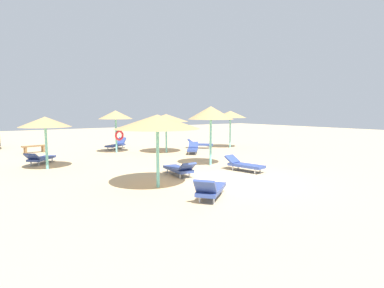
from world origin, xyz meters
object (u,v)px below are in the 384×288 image
object	(u,v)px
lounger_0	(180,169)
lounger_5	(244,164)
parasol_2	(230,114)
lounger_6	(210,189)
lounger_1	(116,145)
lounger_3	(40,158)
parasol_5	(211,113)
lounger_4	(193,149)
parasol_1	(116,115)
parasol_4	(166,118)
parasol_3	(45,122)
lounger_2	(200,144)
parasol_0	(157,122)
bench_0	(34,148)

from	to	relation	value
lounger_0	lounger_5	size ratio (longest dim) A/B	0.98
parasol_2	lounger_6	size ratio (longest dim) A/B	1.49
lounger_1	lounger_3	xyz separation A→B (m)	(-5.71, -3.72, -0.01)
parasol_5	lounger_4	size ratio (longest dim) A/B	1.61
parasol_5	lounger_1	xyz separation A→B (m)	(-1.29, 9.27, -2.35)
parasol_1	lounger_1	world-z (taller)	parasol_1
parasol_2	parasol_4	size ratio (longest dim) A/B	0.95
parasol_3	lounger_1	xyz separation A→B (m)	(5.69, 5.45, -1.93)
lounger_0	lounger_5	bearing A→B (deg)	-16.25
lounger_2	lounger_5	world-z (taller)	lounger_2
parasol_4	lounger_2	distance (m)	3.85
parasol_4	lounger_0	size ratio (longest dim) A/B	1.50
parasol_0	lounger_0	bearing A→B (deg)	34.44
lounger_0	bench_0	bearing A→B (deg)	107.96
lounger_1	lounger_6	xyz separation A→B (m)	(-2.52, -13.92, -0.00)
lounger_3	bench_0	xyz separation A→B (m)	(0.50, 5.04, 0.03)
parasol_2	lounger_3	distance (m)	13.20
lounger_0	lounger_3	distance (m)	7.99
parasol_4	lounger_6	distance (m)	11.28
parasol_5	bench_0	size ratio (longest dim) A/B	1.96
lounger_0	lounger_2	distance (m)	9.83
parasol_5	parasol_1	bearing A→B (deg)	105.63
parasol_0	bench_0	size ratio (longest dim) A/B	1.99
parasol_4	lounger_1	xyz separation A→B (m)	(-1.98, 3.77, -1.99)
lounger_2	lounger_3	xyz separation A→B (m)	(-10.93, -0.53, -0.00)
parasol_3	parasol_4	world-z (taller)	parasol_4
parasol_1	lounger_1	bearing A→B (deg)	68.18
lounger_2	lounger_6	world-z (taller)	lounger_6
parasol_3	lounger_2	xyz separation A→B (m)	(10.92, 2.27, -1.94)
lounger_3	parasol_0	bearing A→B (deg)	-71.94
lounger_4	lounger_6	world-z (taller)	lounger_6
parasol_5	bench_0	xyz separation A→B (m)	(-6.50, 10.59, -2.33)
parasol_0	lounger_0	size ratio (longest dim) A/B	1.58
parasol_1	parasol_3	distance (m)	6.07
parasol_2	lounger_5	xyz separation A→B (m)	(-5.69, -7.05, -2.20)
parasol_4	lounger_4	world-z (taller)	parasol_4
lounger_1	lounger_5	distance (m)	11.43
parasol_1	lounger_4	distance (m)	5.54
parasol_0	parasol_1	xyz separation A→B (m)	(2.36, 9.72, 0.09)
parasol_3	parasol_4	xyz separation A→B (m)	(7.68, 1.68, 0.06)
parasol_0	lounger_5	xyz separation A→B (m)	(4.73, 0.31, -2.08)
lounger_1	lounger_6	bearing A→B (deg)	-100.27
parasol_0	lounger_0	distance (m)	2.95
lounger_5	bench_0	xyz separation A→B (m)	(-6.81, 12.64, 0.03)
lounger_1	parasol_1	bearing A→B (deg)	-111.82
lounger_3	bench_0	size ratio (longest dim) A/B	1.19
lounger_4	bench_0	world-z (taller)	lounger_4
parasol_4	bench_0	size ratio (longest dim) A/B	1.90
lounger_4	bench_0	bearing A→B (deg)	142.61
parasol_1	lounger_2	world-z (taller)	parasol_1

